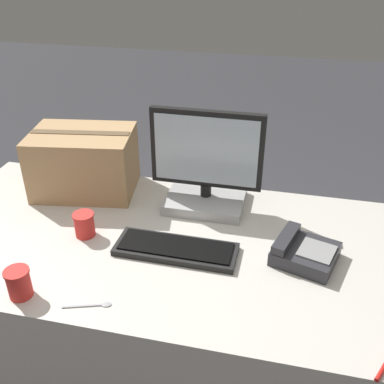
% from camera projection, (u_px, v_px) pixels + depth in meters
% --- Properties ---
extents(ground_plane, '(12.00, 12.00, 0.00)m').
position_uv_depth(ground_plane, '(166.00, 370.00, 1.99)').
color(ground_plane, '#38383D').
extents(office_desk, '(1.80, 0.90, 0.72)m').
position_uv_depth(office_desk, '(163.00, 311.00, 1.81)').
color(office_desk, beige).
rests_on(office_desk, ground_plane).
extents(monitor, '(0.44, 0.26, 0.40)m').
position_uv_depth(monitor, '(206.00, 172.00, 1.77)').
color(monitor, '#B7B7B7').
rests_on(monitor, office_desk).
extents(keyboard, '(0.43, 0.16, 0.03)m').
position_uv_depth(keyboard, '(176.00, 249.00, 1.56)').
color(keyboard, black).
rests_on(keyboard, office_desk).
extents(desk_phone, '(0.24, 0.24, 0.08)m').
position_uv_depth(desk_phone, '(304.00, 252.00, 1.52)').
color(desk_phone, '#2D2D33').
rests_on(desk_phone, office_desk).
extents(paper_cup_left, '(0.08, 0.08, 0.10)m').
position_uv_depth(paper_cup_left, '(19.00, 283.00, 1.36)').
color(paper_cup_left, red).
rests_on(paper_cup_left, office_desk).
extents(paper_cup_right, '(0.08, 0.08, 0.09)m').
position_uv_depth(paper_cup_right, '(84.00, 224.00, 1.64)').
color(paper_cup_right, red).
rests_on(paper_cup_right, office_desk).
extents(spoon, '(0.14, 0.06, 0.00)m').
position_uv_depth(spoon, '(94.00, 305.00, 1.34)').
color(spoon, '#B2B2B7').
rests_on(spoon, office_desk).
extents(cardboard_box, '(0.45, 0.35, 0.27)m').
position_uv_depth(cardboard_box, '(84.00, 162.00, 1.89)').
color(cardboard_box, tan).
rests_on(cardboard_box, office_desk).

